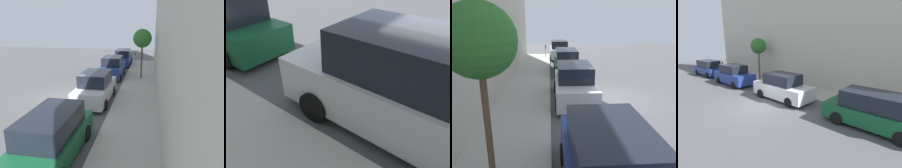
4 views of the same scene
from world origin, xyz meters
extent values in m
plane|color=#515154|center=(0.00, 0.00, 0.00)|extent=(60.00, 60.00, 0.00)
cube|color=#B2ADA3|center=(4.89, 0.00, 0.07)|extent=(2.78, 32.00, 0.15)
cube|color=#B7BABF|center=(2.42, -13.59, 0.70)|extent=(2.02, 4.82, 0.96)
cube|color=black|center=(2.42, -13.59, 1.58)|extent=(1.76, 2.62, 0.80)
cylinder|color=black|center=(1.49, -12.10, 0.31)|extent=(0.22, 0.62, 0.62)
cylinder|color=black|center=(3.35, -12.10, 0.31)|extent=(0.22, 0.62, 0.62)
cylinder|color=black|center=(1.49, -15.08, 0.31)|extent=(0.22, 0.62, 0.62)
cylinder|color=black|center=(3.35, -15.08, 0.31)|extent=(0.22, 0.62, 0.62)
cube|color=#14512D|center=(2.15, -6.63, 0.64)|extent=(1.90, 4.90, 0.84)
cube|color=black|center=(2.15, -6.63, 1.48)|extent=(1.67, 3.10, 0.84)
cylinder|color=black|center=(1.25, -5.12, 0.34)|extent=(0.22, 0.69, 0.69)
cylinder|color=black|center=(3.05, -5.12, 0.34)|extent=(0.22, 0.69, 0.69)
cylinder|color=black|center=(1.25, -8.15, 0.34)|extent=(0.22, 0.69, 0.69)
cylinder|color=black|center=(3.05, -8.15, 0.34)|extent=(0.22, 0.69, 0.69)
cube|color=silver|center=(2.23, -0.05, 0.70)|extent=(2.02, 4.83, 0.96)
cube|color=black|center=(2.23, -0.05, 1.58)|extent=(1.76, 2.62, 0.80)
cylinder|color=black|center=(1.30, 1.44, 0.34)|extent=(0.22, 0.67, 0.67)
cylinder|color=black|center=(3.16, 1.44, 0.34)|extent=(0.22, 0.67, 0.67)
cylinder|color=black|center=(1.30, -1.54, 0.34)|extent=(0.22, 0.67, 0.67)
cylinder|color=black|center=(3.16, -1.54, 0.34)|extent=(0.22, 0.67, 0.67)
cube|color=black|center=(2.19, 6.88, 1.58)|extent=(1.73, 2.60, 0.80)
cylinder|color=black|center=(1.26, 5.39, 0.32)|extent=(0.22, 0.64, 0.64)
cylinder|color=black|center=(3.12, 5.39, 0.32)|extent=(0.22, 0.64, 0.64)
cylinder|color=#ADADB2|center=(3.95, -13.68, 0.67)|extent=(0.07, 0.07, 1.04)
cube|color=#2D2D33|center=(3.95, -13.68, 1.33)|extent=(0.11, 0.15, 0.28)
cube|color=red|center=(3.95, -13.68, 1.49)|extent=(0.04, 0.09, 0.05)
cylinder|color=brown|center=(4.99, 6.28, 1.73)|extent=(0.16, 0.16, 3.16)
sphere|color=#2D6B28|center=(4.99, 6.28, 3.76)|extent=(1.65, 1.65, 1.65)
camera|label=1|loc=(5.68, -13.63, 5.12)|focal=35.00mm
camera|label=2|loc=(5.68, 0.97, 3.19)|focal=35.00mm
camera|label=3|loc=(3.49, 11.05, 4.18)|focal=35.00mm
camera|label=4|loc=(-6.83, -9.09, 4.47)|focal=28.00mm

